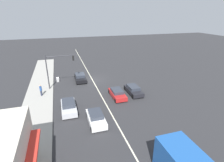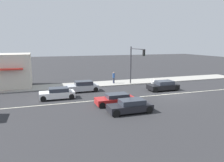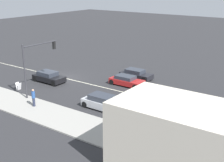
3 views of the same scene
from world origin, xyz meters
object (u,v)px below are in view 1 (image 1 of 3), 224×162
hatchback_red (117,94)px  warning_aframe_sign (58,80)px  suv_black (80,78)px  van_white (96,118)px  pedestrian (41,90)px  sedan_dark (133,90)px  traffic_signal_main (56,66)px  sedan_silver (69,107)px

hatchback_red → warning_aframe_sign: bearing=-46.9°
suv_black → van_white: 13.79m
pedestrian → van_white: size_ratio=0.45×
warning_aframe_sign → suv_black: bearing=171.1°
pedestrian → suv_black: pedestrian is taller
suv_black → van_white: suv_black is taller
sedan_dark → suv_black: bearing=-47.7°
warning_aframe_sign → hatchback_red: hatchback_red is taller
traffic_signal_main → van_white: bearing=109.0°
traffic_signal_main → warning_aframe_sign: size_ratio=6.69×
suv_black → sedan_silver: size_ratio=0.99×
van_white → sedan_dark: bearing=-140.8°
traffic_signal_main → hatchback_red: size_ratio=1.39×
pedestrian → sedan_dark: bearing=167.0°
warning_aframe_sign → hatchback_red: (-8.39, 8.96, 0.14)m
hatchback_red → suv_black: bearing=-62.2°
suv_black → hatchback_red: bearing=117.8°
warning_aframe_sign → hatchback_red: bearing=133.1°
pedestrian → sedan_dark: size_ratio=0.43×
hatchback_red → sedan_dark: size_ratio=1.00×
warning_aframe_sign → sedan_dark: (-11.19, 8.54, 0.17)m
hatchback_red → sedan_silver: bearing=15.6°
sedan_silver → sedan_dark: bearing=-166.3°
sedan_dark → van_white: van_white is taller
pedestrian → warning_aframe_sign: bearing=-114.3°
traffic_signal_main → pedestrian: size_ratio=3.22×
sedan_dark → van_white: bearing=39.2°
warning_aframe_sign → sedan_silver: (-1.19, 10.97, 0.23)m
hatchback_red → van_white: (4.40, 5.45, 0.04)m
pedestrian → traffic_signal_main: bearing=-136.8°
warning_aframe_sign → suv_black: suv_black is taller
hatchback_red → suv_black: 9.43m
warning_aframe_sign → sedan_dark: sedan_dark is taller
hatchback_red → sedan_silver: 7.47m
pedestrian → warning_aframe_sign: 5.96m
pedestrian → hatchback_red: 11.41m
traffic_signal_main → sedan_dark: 12.84m
traffic_signal_main → suv_black: bearing=-148.3°
warning_aframe_sign → sedan_silver: size_ratio=0.21×
van_white → sedan_silver: 4.44m
traffic_signal_main → pedestrian: (2.51, 2.35, -2.86)m
sedan_silver → warning_aframe_sign: bearing=-83.8°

